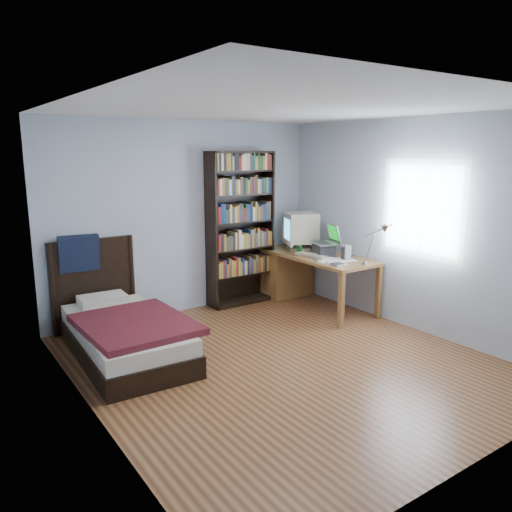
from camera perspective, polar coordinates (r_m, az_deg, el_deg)
name	(u,v)px	position (r m, az deg, el deg)	size (l,w,h in m)	color
room	(286,241)	(4.87, 3.50, 1.78)	(4.20, 4.24, 2.50)	#5B301A
desk	(294,270)	(7.23, 4.39, -1.60)	(0.75, 1.73, 0.73)	brown
crt_monitor	(299,228)	(7.10, 4.97, 3.16)	(0.62, 0.57, 0.53)	beige
laptop	(325,247)	(6.75, 7.92, 1.03)	(0.43, 0.41, 0.42)	#2D2D30
desk_lamp	(382,233)	(5.93, 14.20, 2.57)	(0.21, 0.47, 0.56)	#99999E
keyboard	(312,255)	(6.71, 6.41, 0.12)	(0.17, 0.44, 0.03)	#C0B6A0
speaker	(346,253)	(6.52, 10.25, 0.39)	(0.10, 0.10, 0.19)	gray
soda_can	(299,249)	(6.86, 4.97, 0.78)	(0.06, 0.06, 0.12)	#07380B
mouse	(301,250)	(7.00, 5.17, 0.66)	(0.06, 0.11, 0.04)	silver
phone_silver	(316,259)	(6.46, 6.92, -0.39)	(0.05, 0.09, 0.02)	#B8B8BD
phone_grey	(328,263)	(6.28, 8.20, -0.79)	(0.04, 0.08, 0.02)	gray
external_drive	(337,265)	(6.19, 9.27, -0.98)	(0.13, 0.13, 0.03)	gray
bookshelf	(241,229)	(6.87, -1.77, 3.13)	(0.95, 0.30, 2.11)	black
bed	(122,330)	(5.50, -15.08, -8.14)	(1.06, 2.04, 1.16)	black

